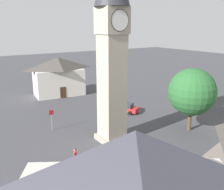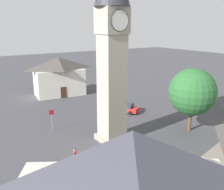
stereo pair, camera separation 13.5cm
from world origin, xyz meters
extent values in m
plane|color=#424247|center=(0.00, 0.00, 0.00)|extent=(200.00, 200.00, 0.00)
cube|color=gray|center=(0.00, 0.00, 0.30)|extent=(3.14, 3.14, 0.60)
cube|color=#ADA38E|center=(0.00, 0.00, 6.40)|extent=(2.51, 2.51, 11.60)
cube|color=#ADA38E|center=(0.00, 0.00, 13.58)|extent=(2.81, 2.81, 2.76)
cylinder|color=white|center=(0.00, 1.43, 13.58)|extent=(2.11, 0.04, 2.11)
torus|color=black|center=(0.00, 1.44, 13.58)|extent=(2.17, 0.06, 2.17)
cube|color=black|center=(0.00, 1.47, 13.81)|extent=(0.05, 0.02, 0.59)
cube|color=black|center=(0.32, 1.47, 13.58)|extent=(0.80, 0.02, 0.04)
cylinder|color=white|center=(0.00, -1.43, 13.58)|extent=(2.11, 0.04, 2.11)
torus|color=black|center=(0.00, -1.44, 13.58)|extent=(2.17, 0.06, 2.17)
cube|color=red|center=(7.10, 7.18, 0.59)|extent=(3.65, 4.37, 0.64)
cube|color=#28333D|center=(7.18, 7.06, 1.21)|extent=(2.45, 2.61, 0.64)
cylinder|color=black|center=(5.76, 7.79, 0.32)|extent=(0.53, 0.66, 0.64)
cylinder|color=black|center=(7.11, 8.65, 0.32)|extent=(0.53, 0.66, 0.64)
cylinder|color=black|center=(7.09, 5.72, 0.32)|extent=(0.53, 0.66, 0.64)
cylinder|color=black|center=(8.44, 6.58, 0.32)|extent=(0.53, 0.66, 0.64)
cube|color=black|center=(6.01, 8.88, 0.37)|extent=(1.47, 1.00, 0.16)
cube|color=white|center=(-9.83, -4.26, 0.59)|extent=(1.71, 4.10, 0.64)
cube|color=#28333D|center=(-9.83, -4.11, 1.21)|extent=(1.57, 2.10, 0.64)
cylinder|color=black|center=(-9.04, -5.49, 0.32)|extent=(0.22, 0.64, 0.64)
cylinder|color=black|center=(-9.03, -3.03, 0.32)|extent=(0.22, 0.64, 0.64)
cylinder|color=black|center=(-10.63, -3.03, 0.32)|extent=(0.22, 0.64, 0.64)
cube|color=#2D5BB7|center=(-2.49, -5.57, 0.59)|extent=(4.39, 2.65, 0.64)
cube|color=#28333D|center=(-2.63, -5.53, 1.21)|extent=(2.42, 2.03, 0.64)
cylinder|color=black|center=(-1.10, -5.09, 0.32)|extent=(0.67, 0.37, 0.64)
cylinder|color=black|center=(-1.49, -6.65, 0.32)|extent=(0.67, 0.37, 0.64)
cylinder|color=black|center=(-3.48, -4.49, 0.32)|extent=(0.67, 0.37, 0.64)
cylinder|color=black|center=(-3.87, -6.04, 0.32)|extent=(0.67, 0.37, 0.64)
cube|color=black|center=(-0.53, -6.06, 0.37)|extent=(0.53, 1.64, 0.16)
cylinder|color=black|center=(-6.06, -2.71, 0.41)|extent=(0.13, 0.13, 0.82)
cylinder|color=black|center=(-5.94, -2.58, 0.41)|extent=(0.13, 0.13, 0.82)
cube|color=#D13838|center=(-6.00, -2.64, 1.12)|extent=(0.40, 0.41, 0.60)
cylinder|color=#D13838|center=(-6.16, -2.82, 1.07)|extent=(0.09, 0.09, 0.60)
cylinder|color=#D13838|center=(-5.85, -2.47, 1.07)|extent=(0.09, 0.09, 0.60)
sphere|color=tan|center=(-6.00, -2.64, 1.57)|extent=(0.22, 0.22, 0.22)
sphere|color=black|center=(-6.00, -2.65, 1.59)|extent=(0.20, 0.20, 0.20)
cylinder|color=brown|center=(9.96, -3.02, 1.51)|extent=(0.44, 0.44, 3.03)
sphere|color=#28602D|center=(9.96, -3.02, 5.11)|extent=(5.95, 5.95, 5.95)
pyramid|color=#383842|center=(-10.05, -16.72, 8.05)|extent=(12.41, 11.44, 3.11)
cube|color=silver|center=(2.62, 22.73, 2.53)|extent=(9.56, 6.10, 5.06)
pyramid|color=#47423D|center=(2.62, 22.73, 6.20)|extent=(10.04, 6.41, 2.30)
cube|color=#422819|center=(2.32, 20.17, 1.05)|extent=(1.10, 0.21, 2.10)
cylinder|color=gray|center=(-4.94, 6.47, 1.10)|extent=(0.07, 0.07, 2.20)
cube|color=red|center=(-4.94, 6.47, 2.50)|extent=(0.60, 0.04, 0.60)
camera|label=1|loc=(-15.04, -22.85, 13.00)|focal=40.37mm
camera|label=2|loc=(-14.92, -22.92, 13.00)|focal=40.37mm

